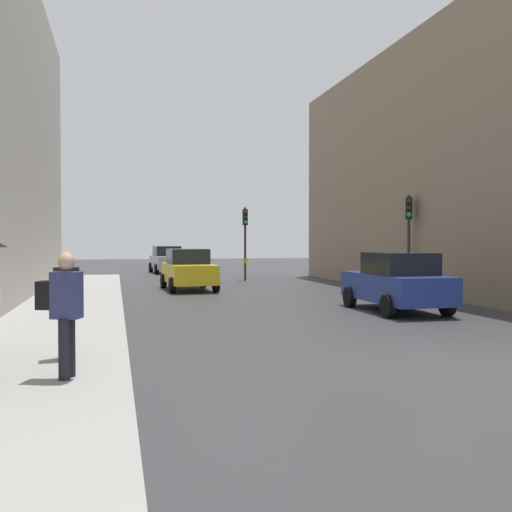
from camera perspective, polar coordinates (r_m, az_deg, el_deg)
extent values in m
plane|color=#38383A|center=(10.85, 19.45, -9.80)|extent=(120.00, 120.00, 0.00)
cube|color=#A8A5A0|center=(15.12, -18.45, -6.30)|extent=(3.05, 40.00, 0.16)
cylinder|color=#2D2D2D|center=(31.07, -1.06, 1.17)|extent=(0.12, 0.12, 3.87)
cube|color=black|center=(31.09, -1.06, 3.78)|extent=(0.25, 0.31, 0.84)
cube|color=yellow|center=(31.09, -1.06, -0.47)|extent=(0.21, 0.17, 0.24)
sphere|color=#2D231E|center=(30.92, -1.00, 4.27)|extent=(0.18, 0.18, 0.18)
sphere|color=#2D231E|center=(30.91, -1.00, 3.79)|extent=(0.18, 0.18, 0.18)
sphere|color=green|center=(30.90, -1.00, 3.31)|extent=(0.18, 0.18, 0.18)
cylinder|color=#2D2D2D|center=(23.56, 14.59, 1.04)|extent=(0.12, 0.12, 3.89)
cube|color=black|center=(23.59, 14.61, 4.50)|extent=(0.34, 0.37, 0.84)
cube|color=yellow|center=(23.58, 14.58, -1.14)|extent=(0.25, 0.23, 0.24)
sphere|color=#2D231E|center=(23.42, 14.65, 5.16)|extent=(0.18, 0.18, 0.18)
sphere|color=#2D231E|center=(23.40, 14.65, 4.53)|extent=(0.18, 0.18, 0.18)
sphere|color=green|center=(23.39, 14.64, 3.89)|extent=(0.18, 0.18, 0.18)
cube|color=yellow|center=(25.29, -6.56, -1.67)|extent=(2.00, 4.28, 0.80)
cube|color=black|center=(25.51, -6.65, -0.03)|extent=(1.69, 2.07, 0.64)
cylinder|color=black|center=(24.17, -3.91, -2.76)|extent=(0.25, 0.65, 0.64)
cylinder|color=black|center=(23.85, -8.14, -2.83)|extent=(0.25, 0.65, 0.64)
cylinder|color=black|center=(26.80, -5.14, -2.35)|extent=(0.25, 0.65, 0.64)
cylinder|color=black|center=(26.52, -8.96, -2.40)|extent=(0.25, 0.65, 0.64)
cube|color=navy|center=(18.03, 13.38, -2.97)|extent=(1.80, 4.20, 0.80)
cube|color=black|center=(17.77, 13.76, -0.71)|extent=(1.60, 2.00, 0.64)
cylinder|color=black|center=(18.91, 9.08, -3.96)|extent=(0.22, 0.64, 0.64)
cylinder|color=black|center=(19.67, 13.94, -3.78)|extent=(0.22, 0.64, 0.64)
cylinder|color=black|center=(16.47, 12.69, -4.79)|extent=(0.22, 0.64, 0.64)
cylinder|color=black|center=(17.33, 18.06, -4.51)|extent=(0.22, 0.64, 0.64)
cube|color=#BCBCC1|center=(38.98, -8.60, -0.58)|extent=(2.10, 4.32, 0.80)
cube|color=black|center=(39.21, -8.66, 0.49)|extent=(1.74, 2.11, 0.64)
cylinder|color=black|center=(37.82, -6.93, -1.24)|extent=(0.27, 0.65, 0.64)
cylinder|color=black|center=(37.53, -9.63, -1.27)|extent=(0.27, 0.65, 0.64)
cylinder|color=black|center=(40.47, -7.64, -1.07)|extent=(0.27, 0.65, 0.64)
cylinder|color=black|center=(40.20, -10.17, -1.09)|extent=(0.27, 0.65, 0.64)
cylinder|color=black|center=(8.91, -17.63, -8.42)|extent=(0.16, 0.16, 0.85)
cylinder|color=black|center=(8.73, -18.12, -8.63)|extent=(0.16, 0.16, 0.85)
cube|color=navy|center=(8.72, -17.91, -3.63)|extent=(0.46, 0.37, 0.66)
sphere|color=tan|center=(8.70, -17.93, -0.55)|extent=(0.24, 0.24, 0.24)
cube|color=black|center=(8.84, -19.72, -3.58)|extent=(0.27, 0.33, 0.40)
cylinder|color=black|center=(10.41, -17.95, -7.00)|extent=(0.16, 0.16, 0.85)
cylinder|color=black|center=(10.21, -17.86, -7.16)|extent=(0.16, 0.16, 0.85)
cube|color=black|center=(10.22, -17.94, -2.89)|extent=(0.44, 0.32, 0.66)
sphere|color=tan|center=(10.20, -17.96, -0.26)|extent=(0.24, 0.24, 0.24)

